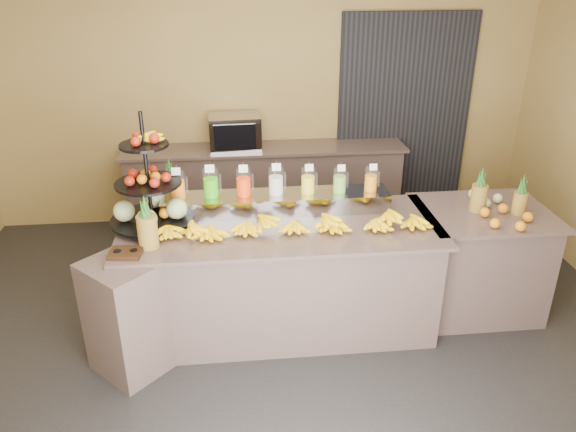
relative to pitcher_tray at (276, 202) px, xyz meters
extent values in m
plane|color=black|center=(0.01, -0.58, -1.01)|extent=(6.00, 6.00, 0.00)
cube|color=olive|center=(0.01, 1.93, 0.39)|extent=(6.00, 0.02, 2.80)
cube|color=black|center=(1.61, 1.88, 0.19)|extent=(1.50, 0.06, 2.20)
cube|color=#876962|center=(0.01, -0.28, -0.56)|extent=(2.40, 0.90, 0.90)
cube|color=#876962|center=(0.01, -0.28, -0.09)|extent=(2.50, 1.00, 0.03)
cube|color=#876962|center=(-1.14, -0.68, -0.56)|extent=(0.71, 0.71, 0.90)
cube|color=#876962|center=(1.71, -0.18, -0.56)|extent=(1.00, 0.80, 0.90)
cube|color=#876962|center=(1.71, -0.18, -0.09)|extent=(1.08, 0.88, 0.03)
cube|color=#876962|center=(0.01, 1.67, -0.56)|extent=(3.00, 0.50, 0.90)
cube|color=#876962|center=(0.01, 1.67, -0.09)|extent=(3.10, 0.55, 0.03)
cube|color=gray|center=(0.00, 0.00, 0.00)|extent=(1.85, 0.30, 0.15)
cylinder|color=silver|center=(-0.78, 0.00, 0.18)|extent=(0.12, 0.12, 0.22)
cylinder|color=orange|center=(-0.78, 0.00, 0.15)|extent=(0.11, 0.11, 0.15)
cylinder|color=gray|center=(-0.79, 0.01, 0.23)|extent=(0.01, 0.01, 0.26)
cube|color=white|center=(-0.78, -0.05, 0.32)|extent=(0.07, 0.02, 0.06)
cylinder|color=silver|center=(-0.52, 0.00, 0.19)|extent=(0.12, 0.12, 0.23)
cylinder|color=#2EB704|center=(-0.52, 0.00, 0.15)|extent=(0.12, 0.12, 0.16)
cylinder|color=gray|center=(-0.54, 0.01, 0.24)|extent=(0.01, 0.01, 0.27)
cube|color=white|center=(-0.52, -0.06, 0.34)|extent=(0.07, 0.02, 0.06)
cylinder|color=silver|center=(-0.26, 0.00, 0.18)|extent=(0.12, 0.12, 0.22)
cylinder|color=#FF3800|center=(-0.26, 0.00, 0.15)|extent=(0.11, 0.11, 0.15)
cylinder|color=gray|center=(-0.27, 0.01, 0.23)|extent=(0.01, 0.01, 0.26)
cube|color=white|center=(-0.26, -0.05, 0.32)|extent=(0.07, 0.02, 0.06)
cylinder|color=silver|center=(0.00, 0.00, 0.19)|extent=(0.12, 0.12, 0.22)
cylinder|color=silver|center=(0.00, 0.00, 0.15)|extent=(0.11, 0.11, 0.15)
cylinder|color=gray|center=(-0.02, 0.01, 0.24)|extent=(0.01, 0.01, 0.26)
cube|color=white|center=(0.00, -0.06, 0.33)|extent=(0.07, 0.02, 0.06)
cylinder|color=silver|center=(0.26, 0.00, 0.18)|extent=(0.11, 0.11, 0.21)
cylinder|color=yellow|center=(0.26, 0.00, 0.15)|extent=(0.11, 0.11, 0.14)
cylinder|color=gray|center=(0.25, 0.01, 0.23)|extent=(0.01, 0.01, 0.25)
cube|color=white|center=(0.26, -0.05, 0.31)|extent=(0.07, 0.02, 0.06)
cylinder|color=silver|center=(0.52, 0.00, 0.17)|extent=(0.11, 0.11, 0.20)
cylinder|color=#72B73C|center=(0.52, 0.00, 0.14)|extent=(0.10, 0.10, 0.13)
cylinder|color=gray|center=(0.51, 0.01, 0.22)|extent=(0.01, 0.01, 0.23)
cube|color=white|center=(0.52, -0.05, 0.30)|extent=(0.06, 0.02, 0.05)
cylinder|color=silver|center=(0.78, 0.00, 0.17)|extent=(0.11, 0.11, 0.19)
cylinder|color=orange|center=(0.78, 0.00, 0.14)|extent=(0.10, 0.10, 0.13)
cylinder|color=gray|center=(0.77, 0.01, 0.22)|extent=(0.01, 0.01, 0.23)
cube|color=white|center=(0.78, -0.05, 0.30)|extent=(0.06, 0.02, 0.05)
ellipsoid|color=yellow|center=(-0.84, -0.37, -0.02)|extent=(0.26, 0.19, 0.11)
ellipsoid|color=yellow|center=(-0.53, -0.37, -0.02)|extent=(0.26, 0.19, 0.11)
ellipsoid|color=yellow|center=(-0.22, -0.37, -0.02)|extent=(0.26, 0.19, 0.11)
ellipsoid|color=yellow|center=(0.09, -0.37, -0.02)|extent=(0.26, 0.19, 0.11)
ellipsoid|color=yellow|center=(0.41, -0.37, -0.02)|extent=(0.26, 0.19, 0.11)
ellipsoid|color=yellow|center=(0.72, -0.37, -0.02)|extent=(0.26, 0.19, 0.11)
ellipsoid|color=yellow|center=(1.03, -0.37, -0.02)|extent=(0.26, 0.19, 0.11)
ellipsoid|color=yellow|center=(-0.66, -0.37, 0.05)|extent=(0.21, 0.17, 0.10)
ellipsoid|color=yellow|center=(-0.16, -0.37, 0.05)|extent=(0.21, 0.17, 0.10)
ellipsoid|color=yellow|center=(0.35, -0.37, 0.05)|extent=(0.21, 0.17, 0.10)
ellipsoid|color=yellow|center=(0.85, -0.37, 0.05)|extent=(0.21, 0.17, 0.10)
cylinder|color=black|center=(-0.98, -0.16, 0.38)|extent=(0.04, 0.04, 0.90)
cylinder|color=black|center=(-0.98, -0.16, -0.02)|extent=(0.81, 0.81, 0.02)
cylinder|color=black|center=(-0.98, -0.16, 0.28)|extent=(0.63, 0.63, 0.02)
cylinder|color=black|center=(-0.98, -0.16, 0.58)|extent=(0.46, 0.46, 0.02)
sphere|color=#B3BD82|center=(-0.78, -0.16, 0.07)|extent=(0.17, 0.17, 0.17)
sphere|color=maroon|center=(-0.84, -0.16, 0.33)|extent=(0.08, 0.08, 0.08)
sphere|color=orange|center=(-1.08, -0.16, 0.03)|extent=(0.09, 0.09, 0.09)
cube|color=black|center=(-1.12, -0.63, -0.06)|extent=(0.24, 0.20, 0.03)
cylinder|color=brown|center=(-0.97, -0.53, 0.05)|extent=(0.15, 0.15, 0.25)
cone|color=#204818|center=(-0.97, -0.53, 0.25)|extent=(0.07, 0.07, 0.16)
cylinder|color=brown|center=(-0.86, 0.20, 0.06)|extent=(0.14, 0.14, 0.26)
cone|color=#204818|center=(-0.86, 0.20, 0.27)|extent=(0.07, 0.07, 0.16)
cylinder|color=brown|center=(1.65, -0.16, 0.04)|extent=(0.12, 0.12, 0.22)
cylinder|color=brown|center=(1.95, -0.26, 0.02)|extent=(0.11, 0.11, 0.19)
ellipsoid|color=orange|center=(1.79, -0.40, -0.03)|extent=(0.34, 0.22, 0.08)
cube|color=gray|center=(-0.31, 1.67, 0.11)|extent=(0.56, 0.41, 0.36)
camera|label=1|loc=(-0.34, -4.18, 1.86)|focal=35.00mm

